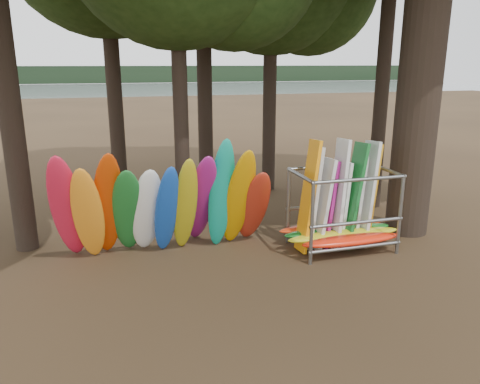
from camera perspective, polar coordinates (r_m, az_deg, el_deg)
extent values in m
plane|color=#47331E|center=(11.49, 0.77, -8.78)|extent=(120.00, 120.00, 0.00)
plane|color=gray|center=(70.24, -13.81, 11.19)|extent=(160.00, 160.00, 0.00)
cube|color=black|center=(120.09, -15.05, 13.67)|extent=(160.00, 4.00, 4.00)
cylinder|color=black|center=(16.21, -15.41, 16.36)|extent=(0.50, 0.50, 10.24)
cylinder|color=black|center=(17.58, -4.52, 21.44)|extent=(0.55, 0.55, 13.12)
cylinder|color=black|center=(17.56, 3.69, 15.29)|extent=(0.49, 0.49, 9.34)
cylinder|color=black|center=(13.31, -7.44, 15.39)|extent=(0.42, 0.42, 9.46)
cylinder|color=black|center=(16.07, 17.67, 20.95)|extent=(0.45, 0.45, 12.88)
ellipsoid|color=red|center=(11.69, -20.31, -1.93)|extent=(0.91, 1.84, 2.99)
ellipsoid|color=orange|center=(11.56, -18.03, -2.69)|extent=(0.85, 1.54, 2.65)
ellipsoid|color=#D23B07|center=(11.61, -15.82, -1.66)|extent=(0.94, 1.76, 2.95)
ellipsoid|color=#1E732B|center=(11.73, -13.51, -2.39)|extent=(0.78, 1.68, 2.56)
ellipsoid|color=white|center=(11.77, -11.28, -2.31)|extent=(0.96, 1.58, 2.51)
ellipsoid|color=blue|center=(11.57, -8.92, -2.27)|extent=(0.77, 1.54, 2.59)
ellipsoid|color=gold|center=(11.60, -6.69, -1.69)|extent=(0.66, 1.60, 2.77)
ellipsoid|color=#AD1C87|center=(11.96, -4.77, -1.04)|extent=(0.77, 2.12, 2.84)
ellipsoid|color=#0E9F84|center=(11.74, -2.32, -0.40)|extent=(0.73, 1.32, 3.12)
ellipsoid|color=#D38E05|center=(11.87, -0.14, -0.86)|extent=(0.89, 1.63, 2.88)
ellipsoid|color=#B02917|center=(12.23, 1.72, -1.82)|extent=(0.76, 1.63, 2.33)
ellipsoid|color=#FF280E|center=(12.14, 13.42, -5.71)|extent=(2.70, 0.55, 0.24)
ellipsoid|color=yellow|center=(12.45, 12.57, -5.11)|extent=(3.14, 0.55, 0.24)
ellipsoid|color=#186C21|center=(12.73, 11.85, -4.61)|extent=(3.07, 0.55, 0.24)
ellipsoid|color=red|center=(13.02, 11.14, -4.11)|extent=(3.05, 0.55, 0.24)
cube|color=orange|center=(11.99, 8.29, -0.55)|extent=(0.51, 0.80, 2.90)
cube|color=silver|center=(12.25, 8.82, -0.75)|extent=(0.45, 0.77, 2.70)
cube|color=silver|center=(12.19, 10.08, -1.55)|extent=(0.50, 0.76, 2.41)
cube|color=#AA1C7E|center=(12.46, 10.54, -1.45)|extent=(0.47, 0.79, 2.32)
cube|color=silver|center=(12.30, 11.87, -0.36)|extent=(0.39, 0.81, 2.89)
cube|color=white|center=(12.66, 12.18, -1.44)|extent=(0.38, 0.77, 2.26)
cube|color=#166727|center=(12.49, 13.56, -0.42)|extent=(0.63, 0.81, 2.78)
cube|color=silver|center=(12.81, 13.88, -0.99)|extent=(0.39, 0.77, 2.41)
cube|color=silver|center=(12.71, 15.13, -0.26)|extent=(0.49, 0.82, 2.80)
cube|color=orange|center=(13.00, 15.41, -0.17)|extent=(0.43, 0.79, 2.70)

